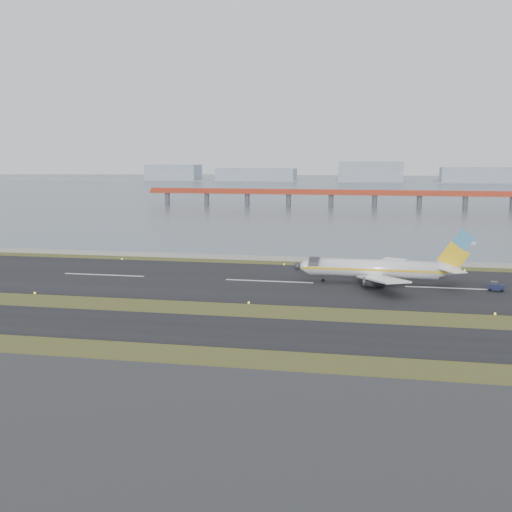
# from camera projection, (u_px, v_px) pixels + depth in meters

# --- Properties ---
(ground) EXTENTS (1000.00, 1000.00, 0.00)m
(ground) POSITION_uv_depth(u_px,v_px,m) (240.00, 313.00, 115.84)
(ground) COLOR #3B4B1B
(ground) RESTS_ON ground
(apron_strip) EXTENTS (1000.00, 50.00, 0.10)m
(apron_strip) POSITION_uv_depth(u_px,v_px,m) (117.00, 446.00, 62.54)
(apron_strip) COLOR #323234
(apron_strip) RESTS_ON ground
(taxiway_strip) EXTENTS (1000.00, 18.00, 0.10)m
(taxiway_strip) POSITION_uv_depth(u_px,v_px,m) (224.00, 330.00, 104.21)
(taxiway_strip) COLOR black
(taxiway_strip) RESTS_ON ground
(runway_strip) EXTENTS (1000.00, 45.00, 0.10)m
(runway_strip) POSITION_uv_depth(u_px,v_px,m) (269.00, 281.00, 144.91)
(runway_strip) COLOR black
(runway_strip) RESTS_ON ground
(seawall) EXTENTS (1000.00, 2.50, 1.00)m
(seawall) POSITION_uv_depth(u_px,v_px,m) (289.00, 259.00, 173.91)
(seawall) COLOR #969691
(seawall) RESTS_ON ground
(bay_water) EXTENTS (1400.00, 800.00, 1.30)m
(bay_water) POSITION_uv_depth(u_px,v_px,m) (355.00, 188.00, 561.60)
(bay_water) COLOR #404F5C
(bay_water) RESTS_ON ground
(red_pier) EXTENTS (260.00, 5.00, 10.20)m
(red_pier) POSITION_uv_depth(u_px,v_px,m) (375.00, 194.00, 353.12)
(red_pier) COLOR #A2321B
(red_pier) RESTS_ON ground
(far_shoreline) EXTENTS (1400.00, 80.00, 60.50)m
(far_shoreline) POSITION_uv_depth(u_px,v_px,m) (374.00, 176.00, 713.08)
(far_shoreline) COLOR #939EAE
(far_shoreline) RESTS_ON ground
(airliner) EXTENTS (38.52, 32.89, 12.80)m
(airliner) POSITION_uv_depth(u_px,v_px,m) (380.00, 269.00, 141.39)
(airliner) COLOR white
(airliner) RESTS_ON ground
(pushback_tug) EXTENTS (3.51, 2.36, 2.09)m
(pushback_tug) POSITION_uv_depth(u_px,v_px,m) (496.00, 287.00, 134.28)
(pushback_tug) COLOR #141937
(pushback_tug) RESTS_ON ground
(workboat_near) EXTENTS (7.60, 3.73, 1.77)m
(workboat_near) POSITION_uv_depth(u_px,v_px,m) (462.00, 243.00, 206.12)
(workboat_near) COLOR silver
(workboat_near) RESTS_ON ground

